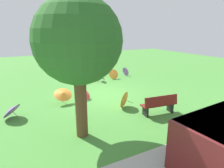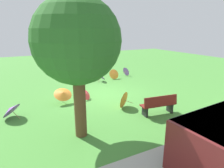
% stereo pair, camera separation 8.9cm
% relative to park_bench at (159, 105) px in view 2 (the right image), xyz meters
% --- Properties ---
extents(ground, '(40.00, 40.00, 0.00)m').
position_rel_park_bench_xyz_m(ground, '(0.98, -3.53, -0.47)').
color(ground, '#478C38').
extents(park_bench, '(1.65, 0.69, 0.90)m').
position_rel_park_bench_xyz_m(park_bench, '(0.00, 0.00, 0.00)').
color(park_bench, maroon).
rests_on(park_bench, ground).
extents(shade_tree, '(2.81, 2.81, 4.71)m').
position_rel_park_bench_xyz_m(shade_tree, '(3.58, 0.07, 2.80)').
color(shade_tree, brown).
rests_on(shade_tree, ground).
extents(parasol_red_0, '(0.81, 0.78, 0.59)m').
position_rel_park_bench_xyz_m(parasol_red_0, '(2.17, -3.29, -0.17)').
color(parasol_red_0, tan).
rests_on(parasol_red_0, ground).
extents(parasol_orange_0, '(0.92, 0.88, 0.82)m').
position_rel_park_bench_xyz_m(parasol_orange_0, '(3.41, -3.25, 0.07)').
color(parasol_orange_0, tan).
rests_on(parasol_orange_0, ground).
extents(parasol_orange_1, '(0.77, 0.73, 0.75)m').
position_rel_park_bench_xyz_m(parasol_orange_1, '(-1.23, -6.47, -0.09)').
color(parasol_orange_1, tan).
rests_on(parasol_orange_1, ground).
extents(parasol_purple_1, '(0.66, 0.73, 0.61)m').
position_rel_park_bench_xyz_m(parasol_purple_1, '(-0.06, -6.22, -0.10)').
color(parasol_purple_1, tan).
rests_on(parasol_purple_1, ground).
extents(parasol_purple_2, '(1.06, 1.09, 0.75)m').
position_rel_park_bench_xyz_m(parasol_purple_2, '(5.78, -2.57, -0.06)').
color(parasol_purple_2, tan).
rests_on(parasol_purple_2, ground).
extents(parasol_purple_3, '(0.62, 0.74, 0.70)m').
position_rel_park_bench_xyz_m(parasol_purple_3, '(-2.63, -6.99, -0.11)').
color(parasol_purple_3, tan).
rests_on(parasol_purple_3, ground).
extents(parasol_orange_3, '(0.82, 0.78, 0.83)m').
position_rel_park_bench_xyz_m(parasol_orange_3, '(1.01, -1.41, -0.05)').
color(parasol_orange_3, tan).
rests_on(parasol_orange_3, ground).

